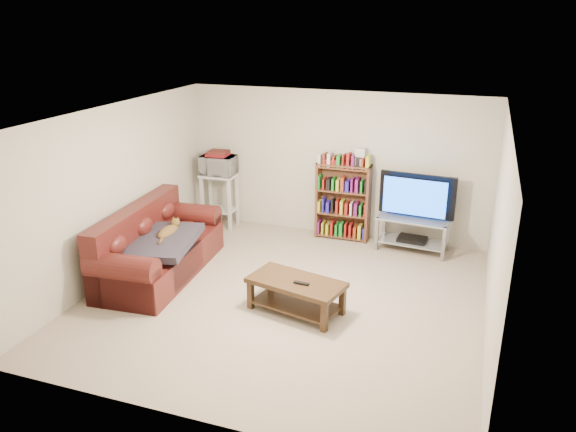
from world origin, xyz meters
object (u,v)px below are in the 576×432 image
at_px(coffee_table, 296,290).
at_px(tv_stand, 413,229).
at_px(sofa, 155,251).
at_px(bookshelf, 343,200).

height_order(coffee_table, tv_stand, tv_stand).
xyz_separation_m(sofa, coffee_table, (2.25, -0.40, -0.04)).
xyz_separation_m(sofa, bookshelf, (2.20, 2.19, 0.32)).
distance_m(coffee_table, bookshelf, 2.61).
bearing_deg(bookshelf, sofa, -135.32).
bearing_deg(coffee_table, bookshelf, 104.13).
relative_size(tv_stand, bookshelf, 0.89).
bearing_deg(coffee_table, sofa, -177.11).
xyz_separation_m(coffee_table, tv_stand, (1.12, 2.43, 0.07)).
relative_size(coffee_table, bookshelf, 1.01).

